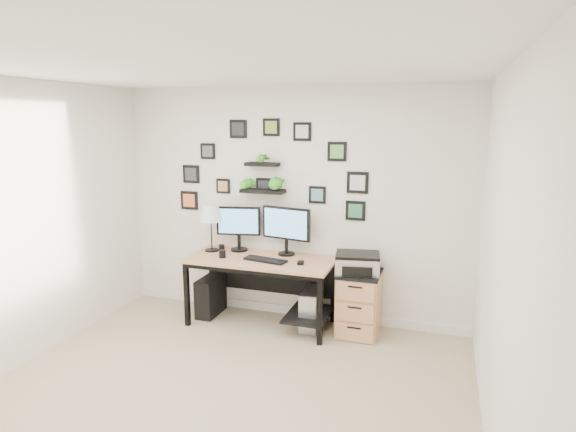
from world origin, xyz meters
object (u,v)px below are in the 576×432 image
at_px(mug, 222,254).
at_px(file_cabinet, 359,303).
at_px(pc_tower_black, 211,296).
at_px(printer, 357,263).
at_px(desk, 265,269).
at_px(monitor_right, 286,227).
at_px(table_lamp, 211,214).
at_px(monitor_left, 239,225).
at_px(pc_tower_grey, 311,309).

relative_size(mug, file_cabinet, 0.12).
bearing_deg(file_cabinet, pc_tower_black, -179.19).
bearing_deg(printer, desk, -176.99).
height_order(desk, mug, mug).
height_order(monitor_right, table_lamp, monitor_right).
bearing_deg(printer, pc_tower_black, -179.35).
xyz_separation_m(monitor_left, monitor_right, (0.57, 0.00, 0.02)).
bearing_deg(pc_tower_grey, table_lamp, 177.23).
xyz_separation_m(desk, mug, (-0.45, -0.13, 0.16)).
relative_size(file_cabinet, printer, 1.35).
distance_m(monitor_left, file_cabinet, 1.60).
bearing_deg(monitor_left, printer, -5.56).
bearing_deg(monitor_right, pc_tower_grey, -25.39).
distance_m(monitor_left, pc_tower_grey, 1.25).
relative_size(monitor_left, table_lamp, 0.97).
height_order(mug, file_cabinet, mug).
bearing_deg(table_lamp, desk, -7.60).
bearing_deg(file_cabinet, desk, -176.79).
distance_m(monitor_right, pc_tower_grey, 0.94).
bearing_deg(table_lamp, file_cabinet, -1.11).
bearing_deg(file_cabinet, mug, -172.91).
distance_m(desk, monitor_left, 0.61).
distance_m(mug, pc_tower_black, 0.64).
distance_m(pc_tower_black, file_cabinet, 1.73).
xyz_separation_m(desk, file_cabinet, (1.04, 0.06, -0.29)).
relative_size(table_lamp, pc_tower_black, 1.20).
height_order(monitor_left, monitor_right, monitor_right).
bearing_deg(pc_tower_grey, monitor_right, 154.61).
height_order(desk, printer, printer).
xyz_separation_m(monitor_right, table_lamp, (-0.87, -0.10, 0.10)).
xyz_separation_m(mug, pc_tower_black, (-0.24, 0.16, -0.57)).
height_order(monitor_left, pc_tower_black, monitor_left).
bearing_deg(mug, desk, 15.79).
relative_size(monitor_right, mug, 7.06).
bearing_deg(mug, table_lamp, 137.66).
relative_size(monitor_left, mug, 6.28).
bearing_deg(table_lamp, pc_tower_black, -95.32).
xyz_separation_m(table_lamp, printer, (1.69, -0.04, -0.40)).
xyz_separation_m(monitor_right, pc_tower_black, (-0.87, -0.16, -0.85)).
xyz_separation_m(desk, table_lamp, (-0.69, 0.09, 0.55)).
height_order(mug, pc_tower_black, mug).
relative_size(pc_tower_black, printer, 0.89).
relative_size(table_lamp, file_cabinet, 0.79).
bearing_deg(monitor_left, pc_tower_grey, -9.73).
bearing_deg(desk, printer, 3.01).
bearing_deg(printer, monitor_left, 174.44).
bearing_deg(monitor_left, file_cabinet, -5.25).
distance_m(table_lamp, file_cabinet, 1.92).
bearing_deg(printer, table_lamp, 178.70).
distance_m(mug, file_cabinet, 1.56).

